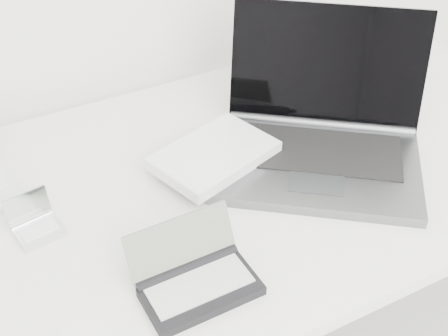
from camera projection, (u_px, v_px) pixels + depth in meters
name	position (u px, v px, depth m)	size (l,w,h in m)	color
desk	(228.00, 193.00, 1.31)	(1.60, 0.80, 0.73)	white
laptop_large	(300.00, 140.00, 1.30)	(0.62, 0.54, 0.28)	#5B5D61
pda_silver	(36.00, 225.00, 1.14)	(0.09, 0.09, 0.07)	silver
palmtop_charcoal	(195.00, 278.00, 1.03)	(0.19, 0.15, 0.10)	black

